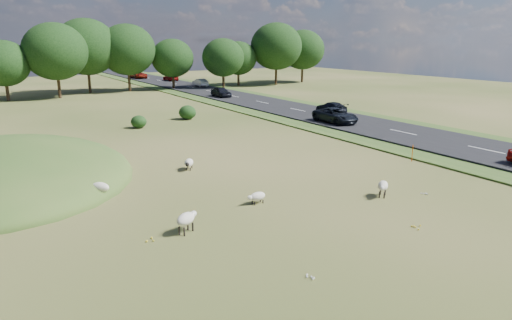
{
  "coord_description": "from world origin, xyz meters",
  "views": [
    {
      "loc": [
        -12.37,
        -19.64,
        8.28
      ],
      "look_at": [
        2.0,
        4.0,
        1.0
      ],
      "focal_mm": 32.0,
      "sensor_mm": 36.0,
      "label": 1
    }
  ],
  "objects": [
    {
      "name": "sheep_0",
      "position": [
        -0.64,
        -0.46,
        0.4
      ],
      "size": [
        1.11,
        0.54,
        0.63
      ],
      "rotation": [
        0.0,
        0.0,
        3.21
      ],
      "color": "beige",
      "rests_on": "ground"
    },
    {
      "name": "sheep_3",
      "position": [
        -5.25,
        -1.99,
        0.66
      ],
      "size": [
        1.32,
        1.04,
        0.94
      ],
      "rotation": [
        0.0,
        0.0,
        0.53
      ],
      "color": "beige",
      "rests_on": "ground"
    },
    {
      "name": "shrubs",
      "position": [
        -1.57,
        26.6,
        0.7
      ],
      "size": [
        21.76,
        7.39,
        1.51
      ],
      "color": "black",
      "rests_on": "ground"
    },
    {
      "name": "ground",
      "position": [
        0.0,
        20.0,
        0.0
      ],
      "size": [
        160.0,
        160.0,
        0.0
      ],
      "primitive_type": "plane",
      "color": "#314A17",
      "rests_on": "ground"
    },
    {
      "name": "car_3",
      "position": [
        18.1,
        40.36,
        0.97
      ],
      "size": [
        1.7,
        4.23,
        1.44
      ],
      "primitive_type": "imported",
      "color": "black",
      "rests_on": "road"
    },
    {
      "name": "car_7",
      "position": [
        21.9,
        56.01,
        0.94
      ],
      "size": [
        1.46,
        4.2,
        1.38
      ],
      "primitive_type": "imported",
      "rotation": [
        0.0,
        0.0,
        3.14
      ],
      "color": "white",
      "rests_on": "road"
    },
    {
      "name": "car_6",
      "position": [
        21.9,
        20.2,
        0.86
      ],
      "size": [
        1.72,
        4.23,
        1.23
      ],
      "primitive_type": "imported",
      "rotation": [
        0.0,
        0.0,
        3.14
      ],
      "color": "black",
      "rests_on": "road"
    },
    {
      "name": "road",
      "position": [
        20.0,
        30.0,
        0.12
      ],
      "size": [
        8.0,
        150.0,
        0.25
      ],
      "primitive_type": "cube",
      "color": "black",
      "rests_on": "ground"
    },
    {
      "name": "sheep_1",
      "position": [
        5.78,
        -3.07,
        0.61
      ],
      "size": [
        1.18,
        1.05,
        0.88
      ],
      "rotation": [
        0.0,
        0.0,
        3.81
      ],
      "color": "beige",
      "rests_on": "ground"
    },
    {
      "name": "treeline",
      "position": [
        -1.06,
        55.44,
        6.57
      ],
      "size": [
        96.28,
        14.66,
        11.7
      ],
      "color": "black",
      "rests_on": "ground"
    },
    {
      "name": "sheep_4",
      "position": [
        -7.47,
        4.61,
        0.64
      ],
      "size": [
        1.15,
        1.21,
        0.92
      ],
      "rotation": [
        0.0,
        0.0,
        2.31
      ],
      "color": "beige",
      "rests_on": "ground"
    },
    {
      "name": "sheep_2",
      "position": [
        -1.11,
        7.42,
        0.46
      ],
      "size": [
        1.03,
        1.25,
        0.72
      ],
      "rotation": [
        0.0,
        0.0,
        4.12
      ],
      "color": "beige",
      "rests_on": "ground"
    },
    {
      "name": "car_5",
      "position": [
        18.1,
        79.62,
        1.01
      ],
      "size": [
        2.53,
        5.48,
        1.52
      ],
      "primitive_type": "imported",
      "color": "maroon",
      "rests_on": "road"
    },
    {
      "name": "marker_post",
      "position": [
        13.16,
        1.19,
        0.6
      ],
      "size": [
        0.06,
        0.06,
        1.2
      ],
      "primitive_type": "cylinder",
      "color": "#D8590C",
      "rests_on": "ground"
    },
    {
      "name": "car_0",
      "position": [
        21.9,
        70.39,
        0.96
      ],
      "size": [
        1.99,
        4.89,
        1.42
      ],
      "primitive_type": "imported",
      "rotation": [
        0.0,
        0.0,
        3.14
      ],
      "color": "maroon",
      "rests_on": "road"
    },
    {
      "name": "car_1",
      "position": [
        18.1,
        15.08,
        0.97
      ],
      "size": [
        2.37,
        5.15,
        1.43
      ],
      "primitive_type": "imported",
      "color": "black",
      "rests_on": "road"
    }
  ]
}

